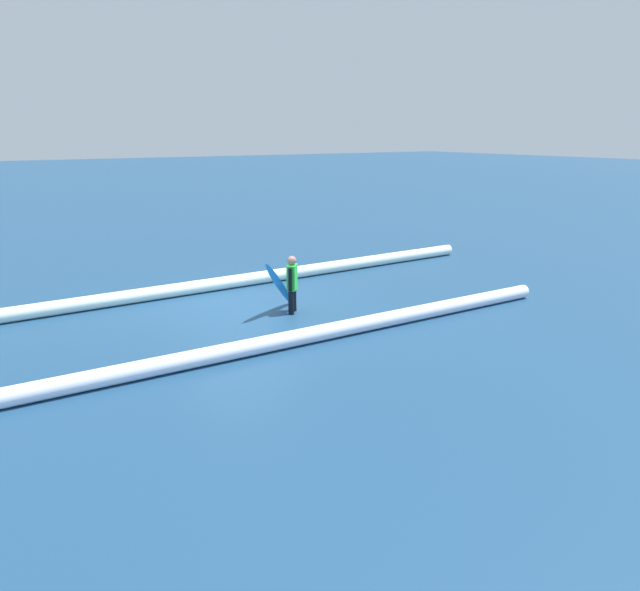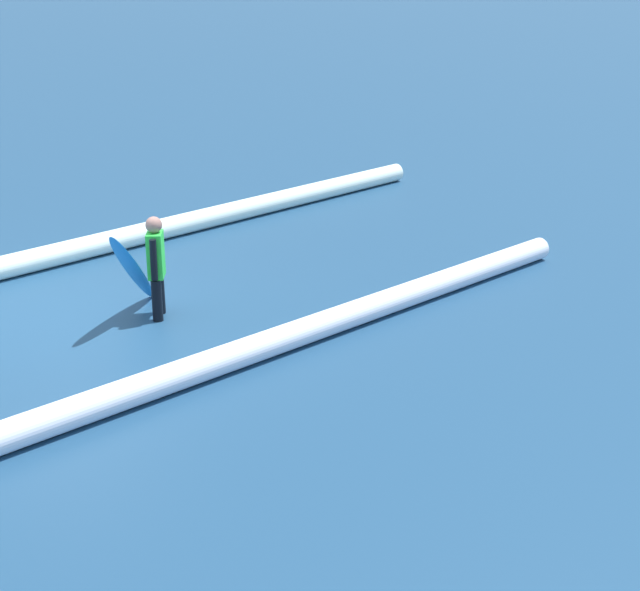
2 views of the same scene
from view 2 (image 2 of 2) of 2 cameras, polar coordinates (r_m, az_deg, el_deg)
The scene contains 5 objects.
ground_plane at distance 13.29m, azimuth -15.26°, elevation -1.30°, with size 179.03×179.03×0.00m, color navy.
surfer at distance 12.78m, azimuth -9.78°, elevation 1.96°, with size 0.38×0.45×1.40m.
surfboard at distance 12.85m, azimuth -11.15°, elevation 1.57°, with size 1.36×1.21×1.40m.
wave_crest_foreground at distance 14.99m, azimuth -18.56°, elevation 1.57°, with size 0.35×0.35×17.86m, color white.
wave_crest_midground at distance 10.75m, azimuth -9.70°, elevation -5.17°, with size 0.34×0.34×14.47m, color white.
Camera 2 is at (5.72, 11.00, 4.79)m, focal length 53.47 mm.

